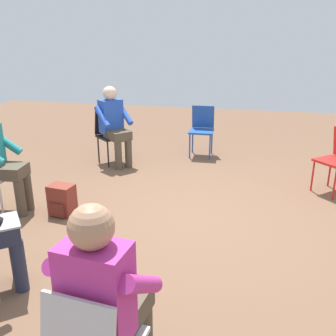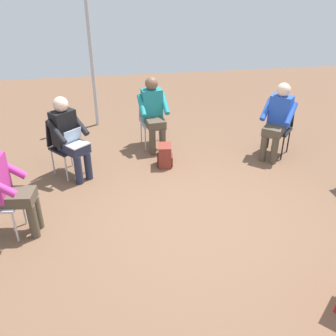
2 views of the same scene
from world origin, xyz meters
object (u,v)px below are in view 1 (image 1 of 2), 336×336
(chair_south, at_px, (202,127))
(chair_southeast, at_px, (110,132))
(backpack_near_laptop_user, at_px, (62,202))
(person_in_magenta, at_px, (106,294))
(person_in_blue, at_px, (114,122))

(chair_south, bearing_deg, chair_southeast, 25.71)
(chair_south, relative_size, backpack_near_laptop_user, 2.36)
(person_in_magenta, bearing_deg, backpack_near_laptop_user, 130.57)
(person_in_blue, distance_m, backpack_near_laptop_user, 1.94)
(person_in_magenta, distance_m, backpack_near_laptop_user, 2.55)
(chair_southeast, bearing_deg, person_in_magenta, 62.31)
(chair_south, distance_m, person_in_blue, 1.53)
(person_in_blue, bearing_deg, person_in_magenta, 61.25)
(person_in_magenta, xyz_separation_m, backpack_near_laptop_user, (1.40, -2.06, -0.54))
(chair_south, height_order, person_in_blue, person_in_blue)
(chair_southeast, distance_m, person_in_blue, 0.26)
(chair_south, distance_m, backpack_near_laptop_user, 2.98)
(backpack_near_laptop_user, bearing_deg, person_in_magenta, 124.23)
(chair_southeast, distance_m, chair_south, 1.58)
(chair_southeast, bearing_deg, chair_south, 157.88)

